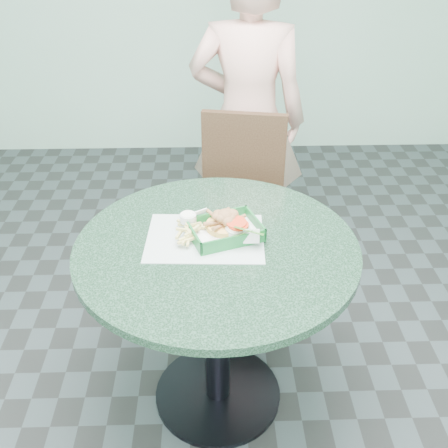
{
  "coord_description": "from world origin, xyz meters",
  "views": [
    {
      "loc": [
        -0.02,
        -1.46,
        1.79
      ],
      "look_at": [
        0.03,
        0.1,
        0.79
      ],
      "focal_mm": 42.0,
      "sensor_mm": 36.0,
      "label": 1
    }
  ],
  "objects_px": {
    "dining_chair": "(244,199)",
    "crab_sandwich": "(227,225)",
    "food_basket": "(225,237)",
    "diner_person": "(248,109)",
    "sauce_ramekin": "(195,216)",
    "cafe_table": "(217,287)"
  },
  "relations": [
    {
      "from": "sauce_ramekin",
      "to": "cafe_table",
      "type": "bearing_deg",
      "value": -60.65
    },
    {
      "from": "food_basket",
      "to": "sauce_ramekin",
      "type": "relative_size",
      "value": 4.1
    },
    {
      "from": "dining_chair",
      "to": "sauce_ramekin",
      "type": "xyz_separation_m",
      "value": [
        -0.22,
        -0.58,
        0.27
      ]
    },
    {
      "from": "cafe_table",
      "to": "food_basket",
      "type": "distance_m",
      "value": 0.19
    },
    {
      "from": "crab_sandwich",
      "to": "food_basket",
      "type": "bearing_deg",
      "value": -111.42
    },
    {
      "from": "dining_chair",
      "to": "crab_sandwich",
      "type": "height_order",
      "value": "dining_chair"
    },
    {
      "from": "cafe_table",
      "to": "sauce_ramekin",
      "type": "relative_size",
      "value": 16.82
    },
    {
      "from": "cafe_table",
      "to": "crab_sandwich",
      "type": "height_order",
      "value": "crab_sandwich"
    },
    {
      "from": "dining_chair",
      "to": "sauce_ramekin",
      "type": "distance_m",
      "value": 0.68
    },
    {
      "from": "food_basket",
      "to": "sauce_ramekin",
      "type": "bearing_deg",
      "value": 140.56
    },
    {
      "from": "crab_sandwich",
      "to": "sauce_ramekin",
      "type": "relative_size",
      "value": 2.29
    },
    {
      "from": "diner_person",
      "to": "crab_sandwich",
      "type": "distance_m",
      "value": 0.97
    },
    {
      "from": "dining_chair",
      "to": "crab_sandwich",
      "type": "xyz_separation_m",
      "value": [
        -0.1,
        -0.64,
        0.27
      ]
    },
    {
      "from": "dining_chair",
      "to": "food_basket",
      "type": "distance_m",
      "value": 0.72
    },
    {
      "from": "diner_person",
      "to": "sauce_ramekin",
      "type": "height_order",
      "value": "diner_person"
    },
    {
      "from": "food_basket",
      "to": "diner_person",
      "type": "bearing_deg",
      "value": 81.65
    },
    {
      "from": "sauce_ramekin",
      "to": "dining_chair",
      "type": "bearing_deg",
      "value": 69.47
    },
    {
      "from": "food_basket",
      "to": "crab_sandwich",
      "type": "height_order",
      "value": "crab_sandwich"
    },
    {
      "from": "crab_sandwich",
      "to": "sauce_ramekin",
      "type": "height_order",
      "value": "crab_sandwich"
    },
    {
      "from": "diner_person",
      "to": "crab_sandwich",
      "type": "height_order",
      "value": "diner_person"
    },
    {
      "from": "diner_person",
      "to": "crab_sandwich",
      "type": "bearing_deg",
      "value": 91.67
    },
    {
      "from": "diner_person",
      "to": "food_basket",
      "type": "distance_m",
      "value": 1.0
    }
  ]
}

